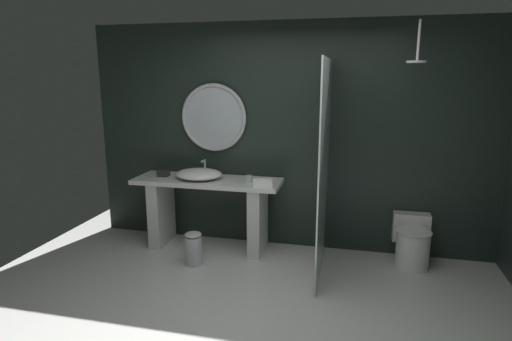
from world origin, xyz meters
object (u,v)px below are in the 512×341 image
(folded_hand_towel, at_px, (263,183))
(vessel_sink, at_px, (199,174))
(round_wall_mirror, at_px, (214,118))
(rain_shower_head, at_px, (417,57))
(toilet, at_px, (412,243))
(tumbler_cup, at_px, (249,179))
(waste_bin, at_px, (193,248))
(tissue_box, at_px, (164,173))

(folded_hand_towel, bearing_deg, vessel_sink, 168.50)
(round_wall_mirror, distance_m, folded_hand_towel, 1.05)
(vessel_sink, relative_size, rain_shower_head, 1.41)
(vessel_sink, bearing_deg, toilet, 1.55)
(tumbler_cup, distance_m, toilet, 1.89)
(vessel_sink, xyz_separation_m, toilet, (2.39, 0.06, -0.64))
(rain_shower_head, xyz_separation_m, folded_hand_towel, (-1.46, 0.05, -1.30))
(tumbler_cup, height_order, waste_bin, tumbler_cup)
(tumbler_cup, xyz_separation_m, toilet, (1.78, 0.10, -0.62))
(round_wall_mirror, bearing_deg, rain_shower_head, -12.90)
(vessel_sink, distance_m, folded_hand_towel, 0.81)
(vessel_sink, height_order, rain_shower_head, rain_shower_head)
(tumbler_cup, xyz_separation_m, round_wall_mirror, (-0.51, 0.31, 0.64))
(rain_shower_head, bearing_deg, tissue_box, 174.83)
(round_wall_mirror, bearing_deg, folded_hand_towel, -32.53)
(rain_shower_head, relative_size, waste_bin, 1.04)
(tumbler_cup, xyz_separation_m, waste_bin, (-0.51, -0.44, -0.69))
(folded_hand_towel, bearing_deg, waste_bin, -155.70)
(tumbler_cup, relative_size, toilet, 0.16)
(folded_hand_towel, bearing_deg, tumbler_cup, 145.38)
(round_wall_mirror, bearing_deg, tissue_box, -155.85)
(tumbler_cup, height_order, rain_shower_head, rain_shower_head)
(toilet, relative_size, folded_hand_towel, 2.49)
(rain_shower_head, relative_size, folded_hand_towel, 1.82)
(tumbler_cup, relative_size, rain_shower_head, 0.22)
(rain_shower_head, bearing_deg, folded_hand_towel, 177.99)
(waste_bin, height_order, folded_hand_towel, folded_hand_towel)
(vessel_sink, xyz_separation_m, rain_shower_head, (2.25, -0.21, 1.28))
(folded_hand_towel, bearing_deg, toilet, 8.03)
(rain_shower_head, distance_m, waste_bin, 2.94)
(tumbler_cup, bearing_deg, vessel_sink, 176.93)
(toilet, bearing_deg, waste_bin, -166.77)
(tumbler_cup, bearing_deg, waste_bin, -139.01)
(tumbler_cup, xyz_separation_m, folded_hand_towel, (0.19, -0.13, -0.00))
(vessel_sink, xyz_separation_m, round_wall_mirror, (0.10, 0.28, 0.62))
(tissue_box, distance_m, round_wall_mirror, 0.89)
(waste_bin, xyz_separation_m, folded_hand_towel, (0.69, 0.31, 0.69))
(rain_shower_head, xyz_separation_m, waste_bin, (-2.16, -0.26, -1.98))
(vessel_sink, distance_m, round_wall_mirror, 0.69)
(waste_bin, bearing_deg, vessel_sink, 101.39)
(tissue_box, relative_size, folded_hand_towel, 0.58)
(tumbler_cup, xyz_separation_m, tissue_box, (-1.06, 0.07, -0.01))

